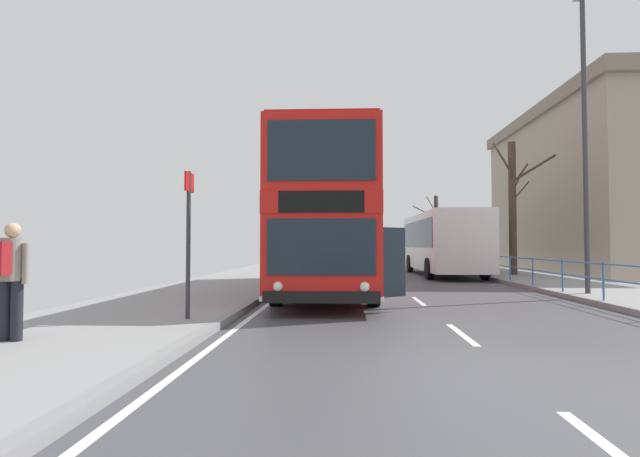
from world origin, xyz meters
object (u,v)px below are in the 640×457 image
pedestrian_with_backpack (10,272)px  bare_tree_far_01 (436,227)px  street_lamp_far_side (585,118)px  bare_tree_far_00 (513,204)px  background_bus_far_lane (442,242)px  bus_stop_sign_near (189,228)px  double_decker_bus_main (328,221)px  background_building_00 (628,189)px

pedestrian_with_backpack → bare_tree_far_01: (12.96, 37.08, 2.06)m
street_lamp_far_side → bare_tree_far_01: size_ratio=1.45×
bare_tree_far_01 → bare_tree_far_00: bearing=-90.8°
background_bus_far_lane → pedestrian_with_backpack: bearing=-118.5°
bus_stop_sign_near → street_lamp_far_side: (9.84, 5.25, 3.34)m
double_decker_bus_main → background_building_00: bearing=37.7°
bus_stop_sign_near → background_bus_far_lane: bearing=63.4°
double_decker_bus_main → background_bus_far_lane: (5.40, 9.22, -0.62)m
double_decker_bus_main → background_bus_far_lane: double_decker_bus_main is taller
pedestrian_with_backpack → background_building_00: background_building_00 is taller
bus_stop_sign_near → street_lamp_far_side: bearing=28.1°
background_bus_far_lane → bare_tree_far_01: bearing=80.3°
background_bus_far_lane → street_lamp_far_side: (2.05, -10.28, 3.50)m
street_lamp_far_side → bare_tree_far_01: (1.26, 29.62, -1.99)m
bare_tree_far_00 → background_building_00: size_ratio=0.39×
background_building_00 → bare_tree_far_00: bearing=-148.1°
bare_tree_far_00 → bare_tree_far_01: bare_tree_far_00 is taller
street_lamp_far_side → background_building_00: (9.07, 13.83, -0.49)m
double_decker_bus_main → street_lamp_far_side: bearing=-8.1°
pedestrian_with_backpack → background_building_00: bearing=45.7°
double_decker_bus_main → background_building_00: size_ratio=0.67×
bare_tree_far_00 → bus_stop_sign_near: bearing=-127.6°
double_decker_bus_main → bare_tree_far_01: (8.72, 28.56, 0.89)m
pedestrian_with_backpack → background_bus_far_lane: bearing=61.5°
background_bus_far_lane → bare_tree_far_01: bare_tree_far_01 is taller
pedestrian_with_backpack → street_lamp_far_side: bearing=32.5°
street_lamp_far_side → background_building_00: bearing=56.7°
bare_tree_far_00 → background_building_00: background_building_00 is taller
bare_tree_far_00 → bare_tree_far_01: 20.85m
background_bus_far_lane → background_building_00: 12.06m
double_decker_bus_main → pedestrian_with_backpack: double_decker_bus_main is taller
double_decker_bus_main → bare_tree_far_00: size_ratio=1.72×
background_bus_far_lane → bare_tree_far_01: size_ratio=1.58×
bare_tree_far_00 → bare_tree_far_01: bearing=89.2°
background_building_00 → bare_tree_far_01: bearing=116.3°
double_decker_bus_main → background_bus_far_lane: 10.71m
background_building_00 → double_decker_bus_main: bearing=-142.3°
background_bus_far_lane → bare_tree_far_00: 3.81m
double_decker_bus_main → background_bus_far_lane: bearing=59.6°
double_decker_bus_main → bare_tree_far_00: bearing=42.5°
bare_tree_far_01 → background_building_00: 17.69m
street_lamp_far_side → bare_tree_far_00: size_ratio=1.38×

